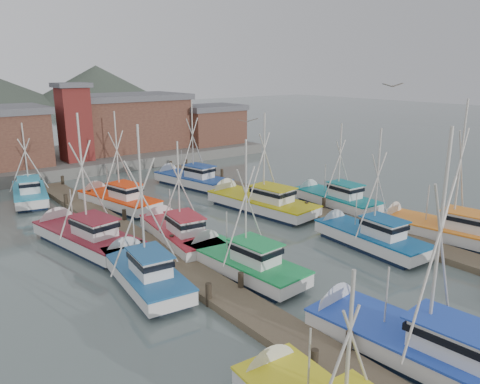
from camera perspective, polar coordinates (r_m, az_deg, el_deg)
ground at (r=29.72m, az=6.89°, el=-7.59°), size 260.00×260.00×0.00m
dock_left at (r=28.74m, az=-9.04°, el=-8.02°), size 2.30×46.00×1.50m
dock_right at (r=37.07m, az=10.20°, el=-2.77°), size 2.30×46.00×1.50m
quay at (r=60.55m, az=-18.59°, el=3.94°), size 44.00×16.00×1.20m
shed_center at (r=62.18m, az=-13.67°, el=8.38°), size 14.84×9.54×6.90m
shed_right at (r=65.06m, az=-3.58°, el=8.28°), size 8.48×6.36×5.20m
lookout_tower at (r=55.46m, az=-19.55°, el=8.10°), size 3.60×3.60×8.50m
boat_0 at (r=20.79m, az=19.76°, el=-16.82°), size 4.13×10.06×10.29m
boat_4 at (r=26.86m, az=-0.30°, el=-8.42°), size 3.37×8.71×8.41m
boat_5 at (r=31.72m, az=15.00°, el=-5.22°), size 3.38×8.54×8.46m
boat_6 at (r=26.18m, az=-11.91°, el=-9.39°), size 3.74×8.52×9.32m
boat_7 at (r=34.67m, az=23.23°, el=-4.20°), size 4.46×9.97×10.36m
boat_8 at (r=31.72m, az=-7.76°, el=-4.83°), size 3.72×8.87×7.58m
boat_9 at (r=38.39m, az=1.99°, el=-1.18°), size 4.47×10.53×8.94m
boat_10 at (r=32.50m, az=-18.70°, el=-5.01°), size 4.51×9.79×9.52m
boat_11 at (r=40.14m, az=11.14°, el=-0.75°), size 3.17×8.50×7.70m
boat_12 at (r=40.40m, az=-14.95°, el=-0.87°), size 4.31×8.97×8.72m
boat_13 at (r=46.45m, az=-6.27°, el=1.58°), size 4.34×9.28×9.10m
boat_14 at (r=45.19m, az=-24.26°, el=-0.05°), size 4.16×8.68×7.52m
gull_near at (r=25.13m, az=18.13°, el=12.22°), size 1.55×0.62×0.24m
gull_far at (r=29.89m, az=0.96°, el=8.67°), size 1.55×0.65×0.24m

